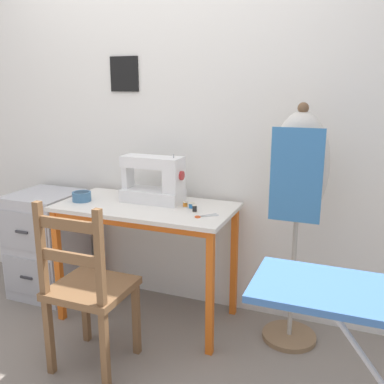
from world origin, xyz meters
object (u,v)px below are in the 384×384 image
(thread_spool_near_machine, at_px, (185,204))
(sewing_machine, at_px, (156,181))
(filing_cabinet, at_px, (47,244))
(dress_form, at_px, (299,180))
(wooden_chair, at_px, (88,290))
(thread_spool_mid_table, at_px, (192,206))
(thread_spool_far_edge, at_px, (195,208))
(scissors, at_px, (203,216))
(fabric_bowl, at_px, (82,196))

(thread_spool_near_machine, bearing_deg, sewing_machine, 171.23)
(thread_spool_near_machine, height_order, filing_cabinet, thread_spool_near_machine)
(thread_spool_near_machine, relative_size, dress_form, 0.02)
(wooden_chair, bearing_deg, thread_spool_mid_table, 60.88)
(dress_form, bearing_deg, thread_spool_far_edge, -170.28)
(scissors, xyz_separation_m, filing_cabinet, (-1.25, 0.14, -0.39))
(thread_spool_mid_table, distance_m, thread_spool_far_edge, 0.07)
(scissors, relative_size, dress_form, 0.09)
(fabric_bowl, xyz_separation_m, filing_cabinet, (-0.41, 0.11, -0.42))
(wooden_chair, height_order, dress_form, dress_form)
(sewing_machine, distance_m, scissors, 0.45)
(sewing_machine, height_order, thread_spool_near_machine, sewing_machine)
(fabric_bowl, relative_size, thread_spool_far_edge, 2.85)
(fabric_bowl, relative_size, wooden_chair, 0.13)
(scissors, xyz_separation_m, dress_form, (0.50, 0.17, 0.22))
(sewing_machine, relative_size, dress_form, 0.29)
(sewing_machine, xyz_separation_m, filing_cabinet, (-0.86, -0.04, -0.53))
(thread_spool_far_edge, bearing_deg, sewing_machine, 160.13)
(filing_cabinet, bearing_deg, dress_form, 0.89)
(filing_cabinet, bearing_deg, thread_spool_near_machine, 0.34)
(thread_spool_near_machine, distance_m, thread_spool_far_edge, 0.12)
(thread_spool_far_edge, bearing_deg, fabric_bowl, -176.82)
(scissors, relative_size, wooden_chair, 0.13)
(thread_spool_far_edge, relative_size, dress_form, 0.03)
(fabric_bowl, relative_size, thread_spool_near_machine, 3.49)
(thread_spool_near_machine, distance_m, thread_spool_mid_table, 0.05)
(wooden_chair, xyz_separation_m, dress_form, (0.96, 0.65, 0.54))
(thread_spool_far_edge, bearing_deg, wooden_chair, -124.75)
(thread_spool_near_machine, height_order, dress_form, dress_form)
(scissors, distance_m, dress_form, 0.57)
(sewing_machine, height_order, thread_spool_far_edge, sewing_machine)
(thread_spool_near_machine, relative_size, wooden_chair, 0.04)
(thread_spool_mid_table, height_order, wooden_chair, wooden_chair)
(scissors, height_order, wooden_chair, wooden_chair)
(thread_spool_mid_table, bearing_deg, thread_spool_far_edge, -54.31)
(wooden_chair, bearing_deg, filing_cabinet, 141.78)
(sewing_machine, height_order, thread_spool_mid_table, sewing_machine)
(scissors, relative_size, thread_spool_near_machine, 3.54)
(thread_spool_near_machine, height_order, thread_spool_mid_table, thread_spool_mid_table)
(fabric_bowl, xyz_separation_m, dress_form, (1.34, 0.14, 0.19))
(sewing_machine, height_order, wooden_chair, sewing_machine)
(fabric_bowl, height_order, thread_spool_near_machine, fabric_bowl)
(wooden_chair, relative_size, filing_cabinet, 1.26)
(sewing_machine, xyz_separation_m, thread_spool_mid_table, (0.26, -0.05, -0.12))
(dress_form, bearing_deg, filing_cabinet, -179.11)
(sewing_machine, bearing_deg, scissors, -25.39)
(thread_spool_mid_table, bearing_deg, wooden_chair, -119.12)
(fabric_bowl, relative_size, dress_form, 0.09)
(fabric_bowl, xyz_separation_m, wooden_chair, (0.38, -0.51, -0.35))
(sewing_machine, relative_size, fabric_bowl, 3.38)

